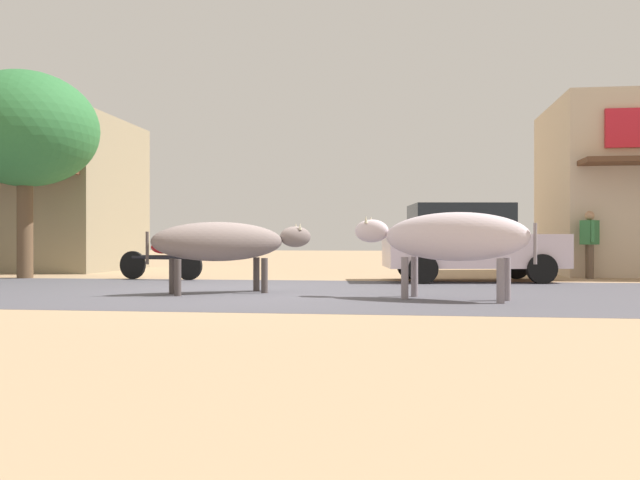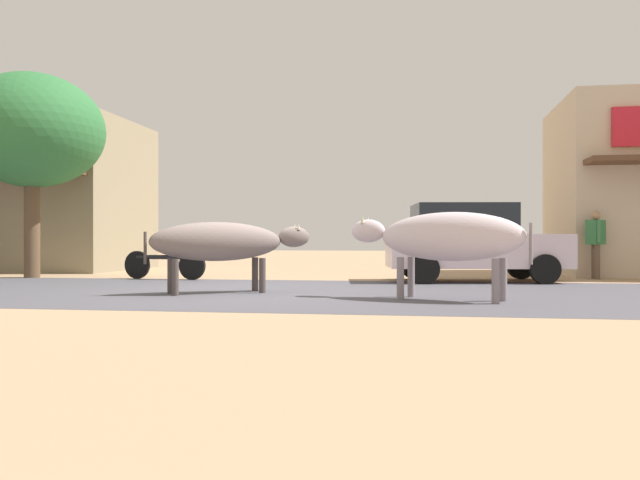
{
  "view_description": "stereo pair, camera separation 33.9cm",
  "coord_description": "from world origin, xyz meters",
  "px_view_note": "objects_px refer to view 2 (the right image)",
  "views": [
    {
      "loc": [
        2.74,
        -10.96,
        0.9
      ],
      "look_at": [
        1.18,
        1.25,
        0.88
      ],
      "focal_mm": 36.91,
      "sensor_mm": 36.0,
      "label": 1
    },
    {
      "loc": [
        3.07,
        -10.91,
        0.9
      ],
      "look_at": [
        1.18,
        1.25,
        0.88
      ],
      "focal_mm": 36.91,
      "sensor_mm": 36.0,
      "label": 2
    }
  ],
  "objects_px": {
    "pedestrian_by_shop": "(596,239)",
    "parked_hatchback_car": "(471,242)",
    "cow_near_brown": "(222,242)",
    "cow_far_dark": "(446,237)",
    "roadside_tree": "(32,131)",
    "parked_motorcycle": "(165,258)"
  },
  "relations": [
    {
      "from": "roadside_tree",
      "to": "parked_motorcycle",
      "type": "height_order",
      "value": "roadside_tree"
    },
    {
      "from": "parked_hatchback_car",
      "to": "parked_motorcycle",
      "type": "distance_m",
      "value": 6.73
    },
    {
      "from": "cow_near_brown",
      "to": "cow_far_dark",
      "type": "xyz_separation_m",
      "value": [
        3.65,
        -0.68,
        0.08
      ]
    },
    {
      "from": "parked_hatchback_car",
      "to": "parked_motorcycle",
      "type": "relative_size",
      "value": 1.92
    },
    {
      "from": "pedestrian_by_shop",
      "to": "parked_hatchback_car",
      "type": "bearing_deg",
      "value": -155.76
    },
    {
      "from": "cow_near_brown",
      "to": "pedestrian_by_shop",
      "type": "bearing_deg",
      "value": 34.97
    },
    {
      "from": "parked_motorcycle",
      "to": "cow_far_dark",
      "type": "distance_m",
      "value": 7.33
    },
    {
      "from": "roadside_tree",
      "to": "cow_far_dark",
      "type": "xyz_separation_m",
      "value": [
        9.36,
        -4.27,
        -2.49
      ]
    },
    {
      "from": "parked_motorcycle",
      "to": "pedestrian_by_shop",
      "type": "height_order",
      "value": "pedestrian_by_shop"
    },
    {
      "from": "parked_motorcycle",
      "to": "cow_near_brown",
      "type": "relative_size",
      "value": 0.78
    },
    {
      "from": "cow_far_dark",
      "to": "roadside_tree",
      "type": "bearing_deg",
      "value": 155.49
    },
    {
      "from": "roadside_tree",
      "to": "cow_far_dark",
      "type": "relative_size",
      "value": 1.77
    },
    {
      "from": "cow_near_brown",
      "to": "pedestrian_by_shop",
      "type": "height_order",
      "value": "pedestrian_by_shop"
    },
    {
      "from": "parked_hatchback_car",
      "to": "pedestrian_by_shop",
      "type": "distance_m",
      "value": 3.1
    },
    {
      "from": "cow_near_brown",
      "to": "roadside_tree",
      "type": "bearing_deg",
      "value": 147.88
    },
    {
      "from": "parked_motorcycle",
      "to": "cow_far_dark",
      "type": "xyz_separation_m",
      "value": [
        6.03,
        -4.14,
        0.45
      ]
    },
    {
      "from": "roadside_tree",
      "to": "parked_motorcycle",
      "type": "distance_m",
      "value": 4.44
    },
    {
      "from": "cow_near_brown",
      "to": "cow_far_dark",
      "type": "bearing_deg",
      "value": -10.61
    },
    {
      "from": "parked_hatchback_car",
      "to": "parked_motorcycle",
      "type": "xyz_separation_m",
      "value": [
        -6.71,
        -0.27,
        -0.37
      ]
    },
    {
      "from": "roadside_tree",
      "to": "pedestrian_by_shop",
      "type": "height_order",
      "value": "roadside_tree"
    },
    {
      "from": "cow_near_brown",
      "to": "pedestrian_by_shop",
      "type": "distance_m",
      "value": 8.73
    },
    {
      "from": "cow_near_brown",
      "to": "cow_far_dark",
      "type": "distance_m",
      "value": 3.71
    }
  ]
}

